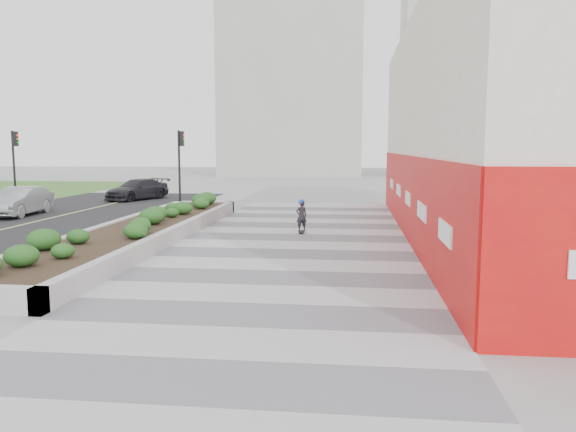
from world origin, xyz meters
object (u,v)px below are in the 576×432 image
object	(u,v)px
planter	(140,229)
car_silver	(20,201)
traffic_signal_near	(180,157)
traffic_signal_far	(15,157)
car_dark	(137,189)
skateboarder	(301,216)

from	to	relation	value
planter	car_silver	world-z (taller)	car_silver
traffic_signal_near	traffic_signal_far	xyz separation A→B (m)	(-9.20, -0.50, 0.00)
traffic_signal_near	car_silver	bearing A→B (deg)	-148.30
traffic_signal_far	car_dark	bearing A→B (deg)	45.30
planter	traffic_signal_near	distance (m)	10.90
planter	skateboarder	xyz separation A→B (m)	(5.57, 2.28, 0.26)
car_silver	planter	bearing A→B (deg)	-40.48
traffic_signal_near	car_silver	distance (m)	8.19
traffic_signal_near	car_silver	xyz separation A→B (m)	(-6.75, -4.17, -2.06)
planter	traffic_signal_near	bearing A→B (deg)	99.35
traffic_signal_far	car_dark	world-z (taller)	traffic_signal_far
planter	car_dark	distance (m)	16.15
traffic_signal_near	traffic_signal_far	world-z (taller)	same
traffic_signal_near	planter	bearing A→B (deg)	-80.65
traffic_signal_near	car_silver	world-z (taller)	traffic_signal_near
traffic_signal_far	skateboarder	size ratio (longest dim) A/B	3.16
car_silver	car_dark	bearing A→B (deg)	70.24
traffic_signal_far	skateboarder	xyz separation A→B (m)	(16.49, -7.72, -2.08)
traffic_signal_far	skateboarder	world-z (taller)	traffic_signal_far
traffic_signal_near	traffic_signal_far	size ratio (longest dim) A/B	1.00
planter	car_dark	size ratio (longest dim) A/B	4.02
skateboarder	car_dark	distance (m)	17.18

